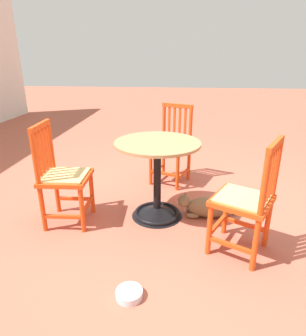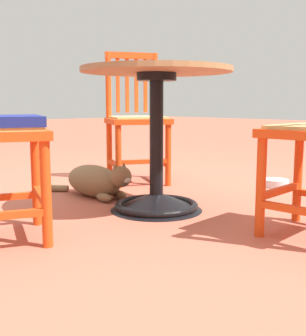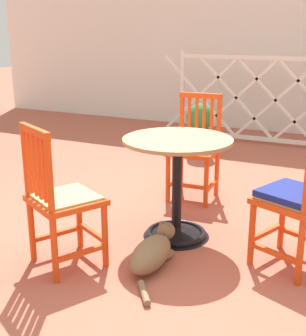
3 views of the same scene
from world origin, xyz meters
name	(u,v)px [view 2 (image 2 of 3)]	position (x,y,z in m)	size (l,w,h in m)	color
ground_plane	(138,206)	(0.00, 0.00, 0.00)	(24.00, 24.00, 0.00)	#AD5642
cafe_table	(156,156)	(-0.01, 0.13, 0.28)	(0.76, 0.76, 0.73)	black
orange_chair_near_fence	(136,121)	(-0.49, -0.56, 0.43)	(0.54, 0.54, 0.91)	#D64214
tabby_cat	(97,182)	(0.03, -0.33, 0.10)	(0.29, 0.72, 0.23)	brown
pet_water_bowl	(276,183)	(-1.04, 0.22, 0.03)	(0.17, 0.17, 0.05)	silver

